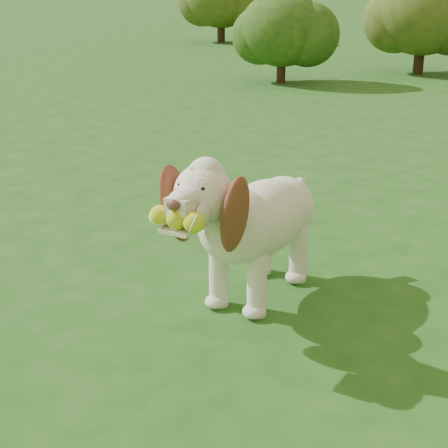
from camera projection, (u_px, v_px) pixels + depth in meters
The scene contains 4 objects.
ground at pixel (267, 376), 2.40m from camera, with size 80.00×80.00×0.00m, color #1B4914.
dog at pixel (251, 217), 2.84m from camera, with size 0.39×1.09×0.71m.
shrub_a at pixel (282, 29), 8.82m from camera, with size 1.11×1.11×1.15m.
shrub_b at pixel (423, 12), 9.57m from camera, with size 1.40×1.40×1.45m.
Camera 1 is at (1.04, -1.80, 1.32)m, focal length 55.00 mm.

